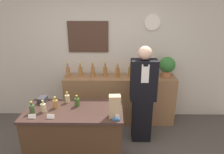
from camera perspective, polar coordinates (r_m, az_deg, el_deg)
The scene contains 23 objects.
back_wall at distance 3.95m, azimuth -1.32°, elevation 7.02°, with size 5.20×0.09×2.70m.
back_shelf at distance 3.99m, azimuth 2.14°, elevation -6.36°, with size 2.12×0.43×0.95m.
display_counter at distance 2.99m, azimuth -10.30°, elevation -16.75°, with size 1.31×0.65×0.90m.
shopkeeper at distance 3.34m, azimuth 8.76°, elevation -5.31°, with size 0.42×0.26×1.65m.
potted_plant at distance 3.87m, azimuth 15.47°, elevation 3.15°, with size 0.30×0.30×0.39m.
paper_bag at distance 2.47m, azimuth 0.79°, elevation -8.39°, with size 0.15×0.11×0.29m.
tape_dispenser at distance 2.48m, azimuth 1.35°, elevation -11.64°, with size 0.09×0.06×0.07m.
price_card_left at distance 2.69m, azimuth -21.90°, elevation -10.39°, with size 0.09×0.02×0.06m.
price_card_right at distance 2.61m, azimuth -17.13°, elevation -10.72°, with size 0.09×0.02×0.06m.
gift_box at distance 3.05m, azimuth -19.25°, elevation -6.16°, with size 0.12×0.15×0.08m.
counter_bottle_0 at distance 2.80m, azimuth -21.89°, elevation -8.42°, with size 0.07×0.07×0.16m.
counter_bottle_1 at distance 2.78m, azimuth -19.02°, elevation -8.22°, with size 0.07×0.07×0.16m.
counter_bottle_2 at distance 2.83m, azimuth -15.87°, elevation -7.34°, with size 0.07×0.07×0.16m.
counter_bottle_3 at distance 2.94m, azimuth -12.64°, elevation -5.99°, with size 0.07×0.07×0.16m.
counter_bottle_4 at distance 2.82m, azimuth -9.97°, elevation -7.01°, with size 0.07×0.07×0.16m.
shelf_bottle_0 at distance 3.85m, azimuth -12.48°, elevation 1.50°, with size 0.08×0.08×0.28m.
shelf_bottle_1 at distance 3.82m, azimuth -9.00°, elevation 1.58°, with size 0.08×0.08×0.28m.
shelf_bottle_2 at distance 3.80m, azimuth -5.49°, elevation 1.61°, with size 0.08×0.08×0.28m.
shelf_bottle_3 at distance 3.79m, azimuth -1.94°, elevation 1.64°, with size 0.08×0.08×0.28m.
shelf_bottle_4 at distance 3.76m, azimuth 1.63°, elevation 1.50°, with size 0.08×0.08×0.28m.
shelf_bottle_5 at distance 3.77m, azimuth 5.19°, elevation 1.51°, with size 0.08×0.08×0.28m.
shelf_bottle_6 at distance 3.80m, azimuth 8.72°, elevation 1.50°, with size 0.08×0.08×0.28m.
shelf_bottle_7 at distance 3.85m, azimuth 12.18°, elevation 1.48°, with size 0.08×0.08×0.28m.
Camera 1 is at (0.13, -1.86, 2.20)m, focal length 32.00 mm.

